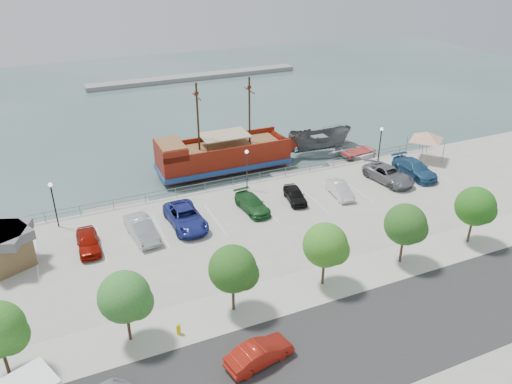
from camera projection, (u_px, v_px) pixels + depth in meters
name	position (u px, v px, depth m)	size (l,w,h in m)	color
ground	(275.00, 228.00, 45.52)	(160.00, 160.00, 0.00)	#324C49
street	(384.00, 333.00, 32.03)	(100.00, 8.00, 0.04)	#292929
sidewalk	(334.00, 280.00, 36.91)	(100.00, 4.00, 0.05)	#B7B29F
seawall_railing	(242.00, 180.00, 51.18)	(50.00, 0.06, 1.00)	slate
far_shore	(195.00, 77.00, 93.77)	(40.00, 3.00, 0.80)	gray
pirate_ship	(234.00, 154.00, 56.44)	(17.29, 4.97, 10.87)	maroon
patrol_boat	(319.00, 142.00, 60.66)	(2.95, 7.85, 3.04)	#505355
speedboat	(358.00, 155.00, 59.07)	(5.29, 7.41, 1.53)	silver
dock_west	(118.00, 209.00, 48.41)	(6.31, 1.80, 0.36)	gray
dock_mid	(299.00, 174.00, 55.64)	(6.37, 1.82, 0.36)	slate
dock_east	(355.00, 163.00, 58.31)	(6.55, 1.87, 0.37)	gray
shed	(3.00, 247.00, 37.90)	(4.98, 4.98, 3.10)	brown
canopy_tent	(428.00, 132.00, 55.66)	(5.06, 5.06, 3.87)	slate
street_sedan	(259.00, 354.00, 29.48)	(1.48, 4.26, 1.40)	#AB1E12
fire_hydrant	(179.00, 329.00, 31.70)	(0.29, 0.29, 0.84)	#E2C901
lamp_post_left	(53.00, 197.00, 42.52)	(0.36, 0.36, 4.28)	black
lamp_post_mid	(247.00, 163.00, 49.03)	(0.36, 0.36, 4.28)	black
lamp_post_right	(381.00, 139.00, 54.82)	(0.36, 0.36, 4.28)	black
tree_b	(127.00, 298.00, 30.00)	(3.30, 3.20, 5.00)	#473321
tree_c	(235.00, 270.00, 32.53)	(3.30, 3.20, 5.00)	#473321
tree_d	(327.00, 246.00, 35.06)	(3.30, 3.20, 5.00)	#473321
tree_e	(407.00, 226.00, 37.59)	(3.30, 3.20, 5.00)	#473321
tree_f	(477.00, 207.00, 40.12)	(3.30, 3.20, 5.00)	#473321
parked_car_a	(88.00, 242.00, 40.31)	(1.73, 4.31, 1.47)	#8F1005
parked_car_b	(142.00, 229.00, 41.94)	(1.73, 4.96, 1.63)	#A1A5AA
parked_car_c	(186.00, 217.00, 43.67)	(2.73, 5.92, 1.65)	navy
parked_car_d	(252.00, 204.00, 46.18)	(1.92, 4.71, 1.37)	#1F5725
parked_car_e	(295.00, 195.00, 47.85)	(1.58, 3.93, 1.34)	black
parked_car_f	(340.00, 190.00, 48.84)	(1.42, 4.06, 1.34)	silver
parked_car_g	(389.00, 175.00, 51.62)	(2.66, 5.76, 1.60)	slate
parked_car_h	(415.00, 169.00, 52.90)	(2.32, 5.71, 1.66)	navy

